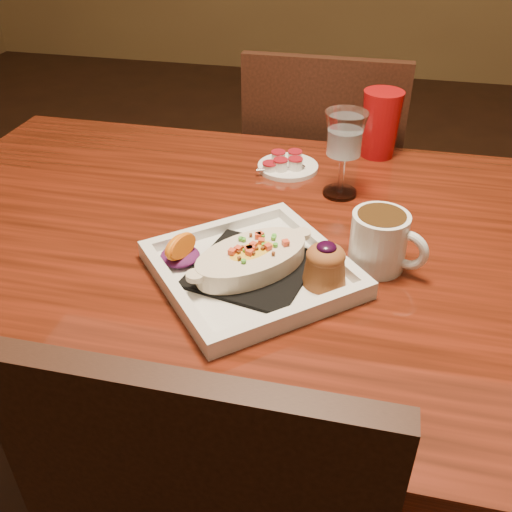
% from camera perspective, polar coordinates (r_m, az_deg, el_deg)
% --- Properties ---
extents(floor, '(7.00, 7.00, 0.00)m').
position_cam_1_polar(floor, '(1.54, 1.98, -22.48)').
color(floor, black).
rests_on(floor, ground).
extents(table, '(1.50, 0.90, 0.75)m').
position_cam_1_polar(table, '(1.06, 2.67, -2.86)').
color(table, maroon).
rests_on(table, floor).
extents(chair_far, '(0.42, 0.42, 0.93)m').
position_cam_1_polar(chair_far, '(1.66, 6.56, 6.05)').
color(chair_far, black).
rests_on(chair_far, floor).
extents(plate, '(0.40, 0.40, 0.08)m').
position_cam_1_polar(plate, '(0.90, 0.24, -0.92)').
color(plate, white).
rests_on(plate, table).
extents(coffee_mug, '(0.13, 0.09, 0.10)m').
position_cam_1_polar(coffee_mug, '(0.93, 12.36, 1.65)').
color(coffee_mug, white).
rests_on(coffee_mug, table).
extents(goblet, '(0.08, 0.08, 0.17)m').
position_cam_1_polar(goblet, '(1.11, 8.85, 11.49)').
color(goblet, silver).
rests_on(goblet, table).
extents(saucer, '(0.13, 0.13, 0.09)m').
position_cam_1_polar(saucer, '(1.25, 3.12, 9.11)').
color(saucer, white).
rests_on(saucer, table).
extents(creamer_loose, '(0.03, 0.03, 0.03)m').
position_cam_1_polar(creamer_loose, '(1.22, 1.41, 8.79)').
color(creamer_loose, white).
rests_on(creamer_loose, table).
extents(red_tumbler, '(0.09, 0.09, 0.15)m').
position_cam_1_polar(red_tumbler, '(1.32, 12.33, 12.76)').
color(red_tumbler, '#9F0B0E').
rests_on(red_tumbler, table).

